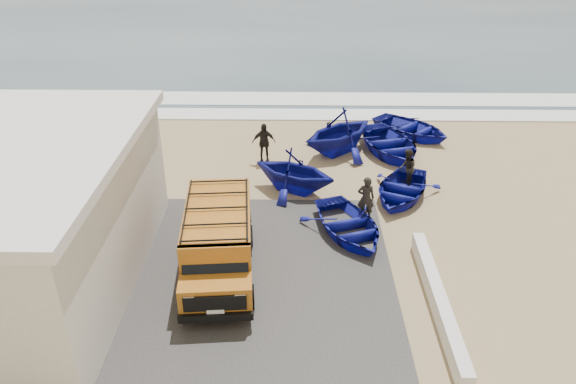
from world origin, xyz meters
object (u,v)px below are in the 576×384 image
object	(u,v)px
fisherman_front	(366,198)
fisherman_middle	(407,169)
boat_near_left	(348,225)
boat_far_right	(411,128)
fisherman_back	(264,142)
boat_far_left	(339,131)
van	(218,240)
boat_mid_right	(389,144)
parapet	(438,301)
boat_near_right	(401,189)
boat_mid_left	(294,171)

from	to	relation	value
fisherman_front	fisherman_middle	bearing A→B (deg)	-123.43
boat_near_left	boat_far_right	xyz separation A→B (m)	(3.58, 8.62, 0.02)
boat_near_left	fisherman_middle	size ratio (longest dim) A/B	2.36
fisherman_front	fisherman_back	distance (m)	6.04
fisherman_middle	boat_far_left	bearing A→B (deg)	-134.20
van	boat_mid_right	world-z (taller)	van
fisherman_front	fisherman_middle	world-z (taller)	fisherman_front
parapet	fisherman_back	world-z (taller)	fisherman_back
boat_mid_right	boat_far_left	world-z (taller)	boat_far_left
boat_near_right	boat_near_left	bearing A→B (deg)	-105.47
boat_far_right	fisherman_front	xyz separation A→B (m)	(-2.92, -7.56, 0.41)
boat_far_right	boat_near_right	bearing A→B (deg)	-148.21
fisherman_middle	fisherman_front	bearing A→B (deg)	-27.89
parapet	boat_mid_right	world-z (taller)	boat_mid_right
boat_mid_left	boat_far_right	distance (m)	7.74
fisherman_front	parapet	bearing A→B (deg)	110.69
boat_mid_left	boat_far_right	world-z (taller)	boat_mid_left
boat_near_right	fisherman_front	xyz separation A→B (m)	(-1.49, -1.53, 0.44)
van	boat_near_left	distance (m)	4.58
boat_near_right	boat_mid_left	xyz separation A→B (m)	(-3.96, 0.49, 0.49)
parapet	fisherman_front	distance (m)	5.02
van	fisherman_front	distance (m)	5.64
fisherman_front	boat_near_right	bearing A→B (deg)	-130.82
boat_near_right	boat_mid_right	bearing A→B (deg)	112.15
fisherman_middle	boat_mid_left	bearing A→B (deg)	-75.54
boat_near_left	fisherman_front	xyz separation A→B (m)	(0.66, 1.06, 0.43)
boat_near_right	boat_far_right	size ratio (longest dim) A/B	0.93
boat_mid_left	fisherman_front	size ratio (longest dim) A/B	2.00
boat_far_right	fisherman_back	bearing A→B (deg)	158.16
boat_near_right	fisherman_middle	world-z (taller)	fisherman_middle
boat_far_left	parapet	bearing A→B (deg)	-31.55
parapet	boat_far_left	size ratio (longest dim) A/B	1.59
boat_near_right	fisherman_back	world-z (taller)	fisherman_back
boat_far_right	fisherman_back	world-z (taller)	fisherman_back
boat_mid_left	boat_far_right	xyz separation A→B (m)	(5.40, 5.54, -0.46)
parapet	boat_mid_right	distance (m)	10.36
van	fisherman_middle	distance (m)	8.57
boat_near_left	boat_near_right	xyz separation A→B (m)	(2.15, 2.59, -0.01)
boat_far_right	boat_mid_right	bearing A→B (deg)	-168.10
parapet	boat_near_right	world-z (taller)	boat_near_right
boat_near_left	boat_mid_right	distance (m)	7.03
van	fisherman_middle	bearing A→B (deg)	35.96
van	boat_far_right	distance (m)	13.15
van	boat_mid_left	size ratio (longest dim) A/B	1.55
boat_far_right	fisherman_middle	xyz separation A→B (m)	(-1.10, -5.12, 0.38)
boat_near_right	boat_far_left	bearing A→B (deg)	140.91
fisherman_front	boat_mid_left	bearing A→B (deg)	-35.92
fisherman_middle	boat_near_left	bearing A→B (deg)	-26.45
boat_near_left	fisherman_middle	world-z (taller)	fisherman_middle
boat_far_right	fisherman_middle	distance (m)	5.25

